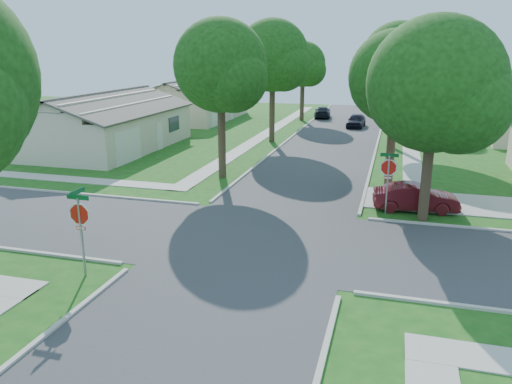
{
  "coord_description": "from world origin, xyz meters",
  "views": [
    {
      "loc": [
        4.85,
        -17.76,
        7.27
      ],
      "look_at": [
        -0.45,
        1.15,
        1.6
      ],
      "focal_mm": 35.0,
      "sensor_mm": 36.0,
      "label": 1
    }
  ],
  "objects": [
    {
      "name": "tree_e_near",
      "position": [
        4.75,
        9.01,
        5.64
      ],
      "size": [
        4.97,
        4.8,
        8.28
      ],
      "color": "#38281C",
      "rests_on": "ground"
    },
    {
      "name": "tree_w_mid",
      "position": [
        -4.64,
        21.01,
        6.49
      ],
      "size": [
        5.8,
        5.6,
        9.56
      ],
      "color": "#38281C",
      "rests_on": "ground"
    },
    {
      "name": "stop_sign_sw",
      "position": [
        -4.7,
        -4.7,
        2.03
      ],
      "size": [
        1.05,
        0.8,
        2.98
      ],
      "color": "gray",
      "rests_on": "ground"
    },
    {
      "name": "tree_e_far",
      "position": [
        4.75,
        34.01,
        5.98
      ],
      "size": [
        5.17,
        5.0,
        8.72
      ],
      "color": "#38281C",
      "rests_on": "ground"
    },
    {
      "name": "car_curb_east",
      "position": [
        1.2,
        30.69,
        0.64
      ],
      "size": [
        1.77,
        3.83,
        1.27
      ],
      "primitive_type": "imported",
      "rotation": [
        0.0,
        0.0,
        -0.07
      ],
      "color": "black",
      "rests_on": "ground"
    },
    {
      "name": "stop_sign_ne",
      "position": [
        4.7,
        4.7,
        2.03
      ],
      "size": [
        1.05,
        0.8,
        2.98
      ],
      "color": "gray",
      "rests_on": "ground"
    },
    {
      "name": "house_nw_near",
      "position": [
        -15.99,
        15.0,
        1.52
      ],
      "size": [
        8.42,
        13.6,
        4.23
      ],
      "color": "beige",
      "rests_on": "ground"
    },
    {
      "name": "tree_w_near",
      "position": [
        -4.64,
        9.01,
        6.12
      ],
      "size": [
        5.38,
        5.2,
        8.97
      ],
      "color": "#38281C",
      "rests_on": "ground"
    },
    {
      "name": "car_curb_west",
      "position": [
        -2.91,
        36.69,
        0.6
      ],
      "size": [
        2.16,
        4.31,
        1.2
      ],
      "primitive_type": "imported",
      "rotation": [
        0.0,
        0.0,
        3.26
      ],
      "color": "black",
      "rests_on": "ground"
    },
    {
      "name": "sidewalk_ne",
      "position": [
        6.1,
        26.0,
        0.02
      ],
      "size": [
        1.2,
        40.0,
        0.04
      ],
      "primitive_type": "cube",
      "color": "#9E9B91",
      "rests_on": "ground"
    },
    {
      "name": "tree_e_mid",
      "position": [
        4.76,
        21.01,
        6.25
      ],
      "size": [
        5.59,
        5.4,
        9.21
      ],
      "color": "#38281C",
      "rests_on": "ground"
    },
    {
      "name": "sidewalk_nw",
      "position": [
        -6.1,
        26.0,
        0.02
      ],
      "size": [
        1.2,
        40.0,
        0.04
      ],
      "primitive_type": "cube",
      "color": "#9E9B91",
      "rests_on": "ground"
    },
    {
      "name": "car_driveway",
      "position": [
        6.0,
        5.5,
        0.63
      ],
      "size": [
        3.96,
        1.75,
        1.26
      ],
      "primitive_type": "imported",
      "rotation": [
        0.0,
        0.0,
        1.68
      ],
      "color": "#561118",
      "rests_on": "ground"
    },
    {
      "name": "road_ns",
      "position": [
        0.0,
        0.0,
        0.0
      ],
      "size": [
        7.0,
        100.0,
        0.02
      ],
      "primitive_type": "cube",
      "color": "#333335",
      "rests_on": "ground"
    },
    {
      "name": "tree_ne_corner",
      "position": [
        6.36,
        4.21,
        5.59
      ],
      "size": [
        5.8,
        5.6,
        8.66
      ],
      "color": "#38281C",
      "rests_on": "ground"
    },
    {
      "name": "tree_w_far",
      "position": [
        -4.65,
        34.01,
        5.51
      ],
      "size": [
        4.76,
        4.6,
        8.04
      ],
      "color": "#38281C",
      "rests_on": "ground"
    },
    {
      "name": "driveway",
      "position": [
        7.9,
        7.1,
        0.03
      ],
      "size": [
        8.8,
        3.6,
        0.05
      ],
      "primitive_type": "cube",
      "color": "#9E9B91",
      "rests_on": "ground"
    },
    {
      "name": "house_nw_far",
      "position": [
        -15.99,
        32.0,
        1.52
      ],
      "size": [
        8.42,
        13.6,
        4.23
      ],
      "color": "beige",
      "rests_on": "ground"
    },
    {
      "name": "ground",
      "position": [
        0.0,
        0.0,
        0.0
      ],
      "size": [
        100.0,
        100.0,
        0.0
      ],
      "primitive_type": "plane",
      "color": "#194C14",
      "rests_on": "ground"
    }
  ]
}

